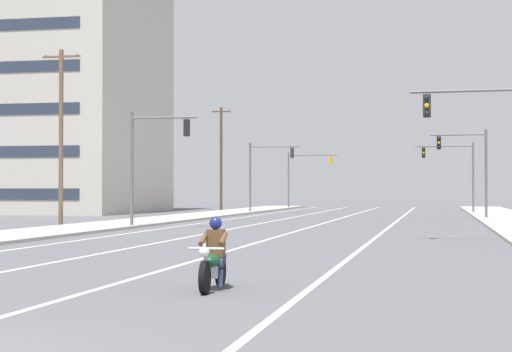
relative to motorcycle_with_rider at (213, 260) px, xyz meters
name	(u,v)px	position (x,y,z in m)	size (l,w,h in m)	color
lane_stripe_center	(326,222)	(-2.31, 37.20, -0.58)	(0.16, 100.00, 0.01)	beige
lane_stripe_left	(268,222)	(-5.99, 37.20, -0.58)	(0.16, 100.00, 0.01)	beige
lane_stripe_right	(394,223)	(1.87, 37.20, -0.58)	(0.16, 100.00, 0.01)	beige
lane_stripe_far_left	(212,222)	(-9.59, 37.20, -0.58)	(0.16, 100.00, 0.01)	beige
sidewalk_kerb_left	(130,223)	(-13.28, 32.20, -0.52)	(4.40, 110.00, 0.14)	#ADA89E
motorcycle_with_rider	(213,260)	(0.00, 0.00, 0.00)	(0.70, 2.19, 1.46)	black
traffic_signal_near_right	(491,136)	(6.46, 17.78, 3.48)	(4.38, 0.37, 6.20)	#56565B
traffic_signal_near_left	(150,152)	(-10.54, 27.54, 3.43)	(3.61, 0.48, 6.20)	#56565B
traffic_signal_mid_right	(470,161)	(6.68, 45.39, 3.44)	(3.82, 0.37, 6.20)	#56565B
traffic_signal_mid_left	(264,167)	(-10.52, 59.22, 3.49)	(4.49, 0.56, 6.20)	#56565B
traffic_signal_far_right	(456,166)	(6.07, 61.58, 3.52)	(5.07, 0.55, 6.20)	#56565B
traffic_signal_far_left	(303,171)	(-10.00, 78.65, 3.55)	(5.51, 0.38, 6.20)	#56565B
utility_pole_left_near	(61,133)	(-16.66, 29.92, 4.67)	(2.29, 0.26, 10.06)	brown
utility_pole_left_far	(221,157)	(-16.47, 67.42, 4.70)	(1.89, 0.26, 10.19)	#4C3828
apartment_building_far_left_block	(21,62)	(-32.86, 57.31, 13.18)	(23.57, 19.35, 27.53)	#B2ADA3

